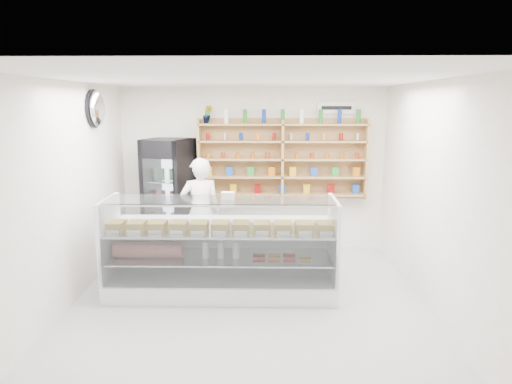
{
  "coord_description": "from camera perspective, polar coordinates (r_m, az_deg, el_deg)",
  "views": [
    {
      "loc": [
        0.19,
        -5.3,
        2.52
      ],
      "look_at": [
        0.08,
        0.9,
        1.31
      ],
      "focal_mm": 32.0,
      "sensor_mm": 36.0,
      "label": 1
    }
  ],
  "objects": [
    {
      "name": "wall_sign",
      "position": [
        7.87,
        10.01,
        10.32
      ],
      "size": [
        0.62,
        0.03,
        0.2
      ],
      "primitive_type": "cube",
      "color": "white",
      "rests_on": "back_wall"
    },
    {
      "name": "potted_plant",
      "position": [
        7.7,
        -6.09,
        9.62
      ],
      "size": [
        0.17,
        0.14,
        0.3
      ],
      "primitive_type": "imported",
      "rotation": [
        0.0,
        0.0,
        0.08
      ],
      "color": "#1E6626",
      "rests_on": "wall_shelving"
    },
    {
      "name": "shop_worker",
      "position": [
        7.16,
        -6.97,
        -2.52
      ],
      "size": [
        0.71,
        0.55,
        1.71
      ],
      "primitive_type": "imported",
      "rotation": [
        0.0,
        0.0,
        3.39
      ],
      "color": "white",
      "rests_on": "floor"
    },
    {
      "name": "wall_shelving",
      "position": [
        7.71,
        3.31,
        4.08
      ],
      "size": [
        2.84,
        0.28,
        1.33
      ],
      "color": "tan",
      "rests_on": "back_wall"
    },
    {
      "name": "room",
      "position": [
        5.43,
        -1.04,
        -0.93
      ],
      "size": [
        5.0,
        5.0,
        5.0
      ],
      "color": "#A0A0A4",
      "rests_on": "ground"
    },
    {
      "name": "display_counter",
      "position": [
        6.21,
        -4.33,
        -9.41
      ],
      "size": [
        3.01,
        0.9,
        1.31
      ],
      "color": "white",
      "rests_on": "floor"
    },
    {
      "name": "security_mirror",
      "position": [
        6.92,
        -19.23,
        9.81
      ],
      "size": [
        0.15,
        0.5,
        0.5
      ],
      "primitive_type": "ellipsoid",
      "color": "silver",
      "rests_on": "left_wall"
    },
    {
      "name": "drinks_cooler",
      "position": [
        7.76,
        -10.75,
        -0.64
      ],
      "size": [
        0.88,
        0.87,
        1.95
      ],
      "rotation": [
        0.0,
        0.0,
        -0.33
      ],
      "color": "black",
      "rests_on": "floor"
    }
  ]
}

